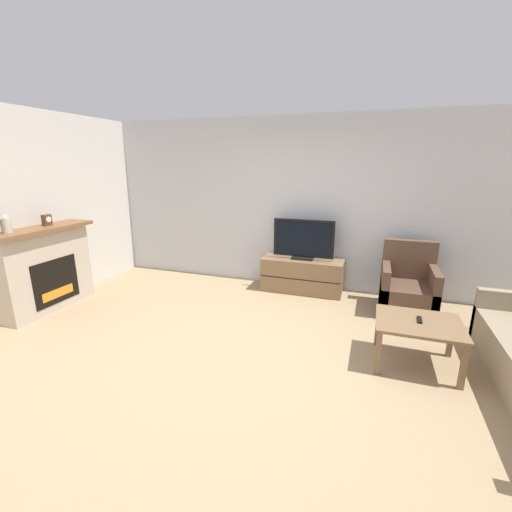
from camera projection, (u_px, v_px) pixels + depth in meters
ground_plane at (254, 357)px, 3.63m from camera, size 24.00×24.00×0.00m
wall_back at (303, 205)px, 5.43m from camera, size 12.00×0.06×2.70m
wall_left at (5, 215)px, 4.33m from camera, size 0.06×12.00×2.70m
fireplace at (45, 268)px, 4.69m from camera, size 0.47×1.38×1.16m
mantel_vase_left at (6, 225)px, 4.13m from camera, size 0.11×0.11×0.22m
mantel_clock at (47, 220)px, 4.64m from camera, size 0.08×0.11×0.15m
tv_stand at (302, 275)px, 5.42m from camera, size 1.26×0.45×0.53m
tv at (303, 241)px, 5.28m from camera, size 0.94×0.18×0.63m
armchair at (407, 290)px, 4.70m from camera, size 0.70×0.76×0.95m
coffee_table at (418, 328)px, 3.39m from camera, size 0.80×0.66×0.48m
remote at (420, 320)px, 3.38m from camera, size 0.05×0.15×0.02m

